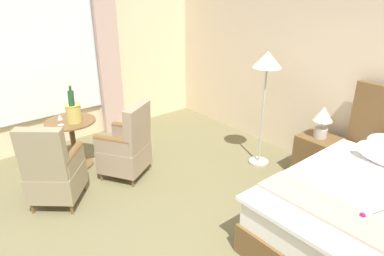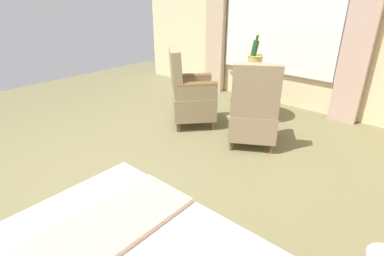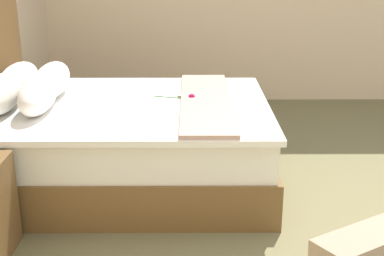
% 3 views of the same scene
% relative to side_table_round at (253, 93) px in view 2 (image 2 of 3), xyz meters
% --- Properties ---
extents(ground_plane, '(8.06, 8.06, 0.00)m').
position_rel_side_table_round_xyz_m(ground_plane, '(2.41, -0.12, -0.39)').
color(ground_plane, '#6C6542').
extents(wall_window_side, '(0.27, 5.72, 3.18)m').
position_rel_side_table_round_xyz_m(wall_window_side, '(-0.92, -0.12, 1.19)').
color(wall_window_side, beige).
rests_on(wall_window_side, ground).
extents(side_table_round, '(0.66, 0.66, 0.68)m').
position_rel_side_table_round_xyz_m(side_table_round, '(0.00, 0.00, 0.00)').
color(side_table_round, brown).
rests_on(side_table_round, ground).
extents(champagne_bucket, '(0.21, 0.21, 0.52)m').
position_rel_side_table_round_xyz_m(champagne_bucket, '(0.08, 0.03, 0.45)').
color(champagne_bucket, tan).
rests_on(champagne_bucket, side_table_round).
extents(wine_glass_near_bucket, '(0.08, 0.08, 0.15)m').
position_rel_side_table_round_xyz_m(wine_glass_near_bucket, '(-0.15, 0.06, 0.40)').
color(wine_glass_near_bucket, white).
rests_on(wine_glass_near_bucket, side_table_round).
extents(wine_glass_near_edge, '(0.07, 0.07, 0.14)m').
position_rel_side_table_round_xyz_m(wine_glass_near_edge, '(0.07, -0.15, 0.39)').
color(wine_glass_near_edge, white).
rests_on(wine_glass_near_edge, side_table_round).
extents(armchair_by_window, '(0.75, 0.73, 1.01)m').
position_rel_side_table_round_xyz_m(armchair_by_window, '(0.72, 0.43, 0.03)').
color(armchair_by_window, brown).
rests_on(armchair_by_window, ground).
extents(armchair_facing_bed, '(0.77, 0.76, 1.03)m').
position_rel_side_table_round_xyz_m(armchair_facing_bed, '(0.75, -0.52, 0.04)').
color(armchair_facing_bed, brown).
rests_on(armchair_facing_bed, ground).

